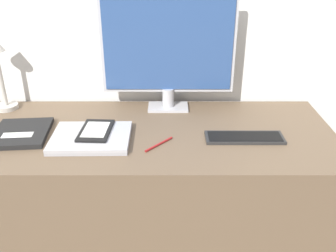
{
  "coord_description": "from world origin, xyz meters",
  "views": [
    {
      "loc": [
        0.1,
        -1.16,
        1.44
      ],
      "look_at": [
        0.1,
        0.14,
        0.8
      ],
      "focal_mm": 40.0,
      "sensor_mm": 36.0,
      "label": 1
    }
  ],
  "objects": [
    {
      "name": "monitor",
      "position": [
        0.1,
        0.45,
        1.01
      ],
      "size": [
        0.59,
        0.11,
        0.5
      ],
      "color": "#B7B7BC",
      "rests_on": "desk"
    },
    {
      "name": "wall_back",
      "position": [
        0.0,
        0.58,
        1.2
      ],
      "size": [
        3.6,
        0.05,
        2.4
      ],
      "color": "silver",
      "rests_on": "ground_plane"
    },
    {
      "name": "keyboard",
      "position": [
        0.4,
        0.15,
        0.75
      ],
      "size": [
        0.31,
        0.1,
        0.01
      ],
      "color": "#282828",
      "rests_on": "desk"
    },
    {
      "name": "laptop",
      "position": [
        -0.2,
        0.13,
        0.75
      ],
      "size": [
        0.31,
        0.25,
        0.02
      ],
      "color": "#A3A3A8",
      "rests_on": "desk"
    },
    {
      "name": "ereader",
      "position": [
        -0.19,
        0.16,
        0.77
      ],
      "size": [
        0.13,
        0.2,
        0.01
      ],
      "color": "black",
      "rests_on": "laptop"
    },
    {
      "name": "pen",
      "position": [
        0.06,
        0.09,
        0.74
      ],
      "size": [
        0.11,
        0.11,
        0.01
      ],
      "color": "maroon",
      "rests_on": "desk"
    },
    {
      "name": "desk",
      "position": [
        0.0,
        0.21,
        0.37
      ],
      "size": [
        1.57,
        0.65,
        0.74
      ],
      "color": "brown",
      "rests_on": "ground_plane"
    },
    {
      "name": "notebook",
      "position": [
        -0.49,
        0.18,
        0.75
      ],
      "size": [
        0.23,
        0.26,
        0.02
      ],
      "color": "black",
      "rests_on": "desk"
    }
  ]
}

